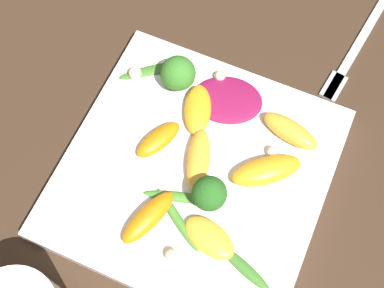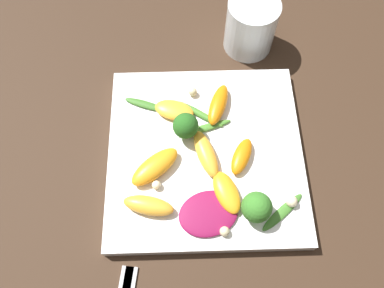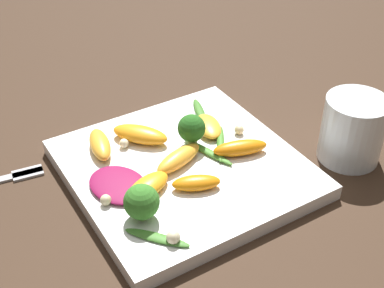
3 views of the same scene
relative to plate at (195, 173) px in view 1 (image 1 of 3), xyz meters
name	(u,v)px [view 1 (image 1 of 3)]	position (x,y,z in m)	size (l,w,h in m)	color
ground_plane	(195,176)	(0.00, 0.00, -0.01)	(2.40, 2.40, 0.00)	#382619
plate	(195,173)	(0.00, 0.00, 0.00)	(0.28, 0.28, 0.02)	white
fork	(351,57)	(0.22, -0.11, -0.01)	(0.18, 0.04, 0.01)	#B2B2B7
radicchio_leaf_0	(227,100)	(0.09, 0.00, 0.01)	(0.08, 0.09, 0.01)	maroon
orange_segment_0	(266,170)	(0.03, -0.07, 0.02)	(0.07, 0.08, 0.02)	orange
orange_segment_1	(201,161)	(0.01, 0.00, 0.02)	(0.08, 0.05, 0.02)	#FCAD33
orange_segment_2	(148,217)	(-0.07, 0.02, 0.02)	(0.08, 0.05, 0.02)	orange
orange_segment_3	(290,131)	(0.08, -0.08, 0.02)	(0.04, 0.07, 0.02)	#FCAD33
orange_segment_4	(209,238)	(-0.07, -0.04, 0.02)	(0.05, 0.07, 0.01)	#FCAD33
orange_segment_5	(198,109)	(0.07, 0.03, 0.02)	(0.07, 0.05, 0.02)	orange
orange_segment_6	(158,140)	(0.01, 0.05, 0.02)	(0.06, 0.05, 0.02)	orange
broccoli_floret_0	(209,194)	(-0.03, -0.03, 0.04)	(0.04, 0.04, 0.05)	#7A9E51
broccoli_floret_1	(178,74)	(0.09, 0.06, 0.03)	(0.04, 0.04, 0.04)	#84AD5B
arugula_sprig_0	(245,268)	(-0.08, -0.09, 0.01)	(0.03, 0.07, 0.01)	#3D7528
arugula_sprig_1	(178,219)	(-0.06, -0.01, 0.01)	(0.05, 0.07, 0.01)	#47842D
arugula_sprig_2	(180,197)	(-0.04, 0.00, 0.01)	(0.04, 0.08, 0.01)	#47842D
arugula_sprig_3	(150,71)	(0.09, 0.10, 0.01)	(0.06, 0.07, 0.00)	#3D7528
macadamia_nut_0	(220,76)	(0.12, 0.02, 0.02)	(0.01, 0.01, 0.01)	beige
macadamia_nut_1	(272,151)	(0.05, -0.07, 0.02)	(0.01, 0.01, 0.01)	beige
macadamia_nut_2	(135,73)	(0.08, 0.11, 0.02)	(0.02, 0.02, 0.02)	beige
macadamia_nut_3	(171,255)	(-0.10, -0.02, 0.02)	(0.01, 0.01, 0.01)	beige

